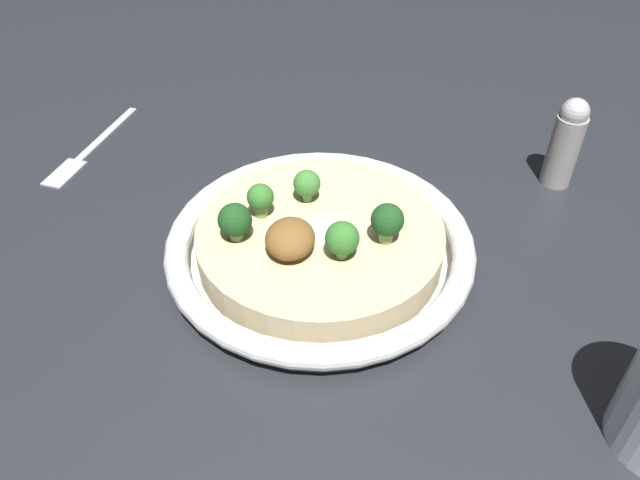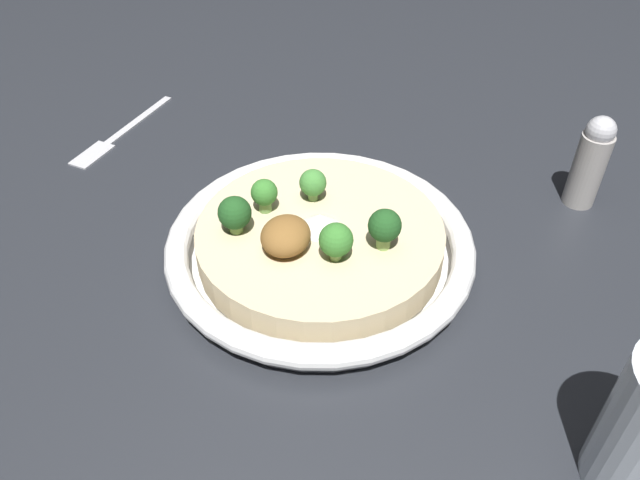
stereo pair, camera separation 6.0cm
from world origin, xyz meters
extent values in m
plane|color=#23262B|center=(0.00, 0.00, 0.00)|extent=(6.00, 6.00, 0.00)
cylinder|color=white|center=(0.00, 0.00, 0.00)|extent=(0.28, 0.28, 0.01)
torus|color=white|center=(0.00, 0.00, 0.02)|extent=(0.30, 0.30, 0.02)
cylinder|color=#CCB78E|center=(0.00, 0.00, 0.03)|extent=(0.24, 0.24, 0.03)
cone|color=white|center=(0.00, 0.00, 0.05)|extent=(0.04, 0.04, 0.02)
ellipsoid|color=brown|center=(0.04, -0.02, 0.06)|extent=(0.05, 0.04, 0.03)
cylinder|color=#759E4C|center=(0.03, -0.07, 0.05)|extent=(0.02, 0.02, 0.02)
sphere|color=#1E4C1E|center=(0.03, -0.07, 0.06)|extent=(0.03, 0.03, 0.03)
cylinder|color=#84A856|center=(0.04, 0.03, 0.05)|extent=(0.01, 0.01, 0.02)
sphere|color=#387A2D|center=(0.04, 0.03, 0.06)|extent=(0.03, 0.03, 0.03)
cylinder|color=#668E47|center=(-0.01, -0.06, 0.05)|extent=(0.02, 0.02, 0.02)
sphere|color=#387A2D|center=(-0.01, -0.06, 0.06)|extent=(0.03, 0.03, 0.03)
cylinder|color=#668E47|center=(-0.04, -0.02, 0.05)|extent=(0.01, 0.01, 0.01)
sphere|color=#428438|center=(-0.04, -0.02, 0.06)|extent=(0.03, 0.03, 0.03)
cylinder|color=#84A856|center=(0.01, 0.06, 0.05)|extent=(0.02, 0.02, 0.02)
sphere|color=#1E4C1E|center=(0.01, 0.06, 0.07)|extent=(0.03, 0.03, 0.03)
cube|color=#B7B7BC|center=(-0.18, -0.31, 0.00)|extent=(0.13, 0.03, 0.00)
cube|color=#B7B7BC|center=(-0.09, -0.32, 0.00)|extent=(0.06, 0.03, 0.00)
cylinder|color=#9E9993|center=(-0.18, 0.24, 0.04)|extent=(0.03, 0.03, 0.08)
sphere|color=#B2B2B7|center=(-0.18, 0.24, 0.09)|extent=(0.03, 0.03, 0.03)
camera|label=1|loc=(0.44, 0.08, 0.42)|focal=35.00mm
camera|label=2|loc=(0.43, 0.14, 0.42)|focal=35.00mm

